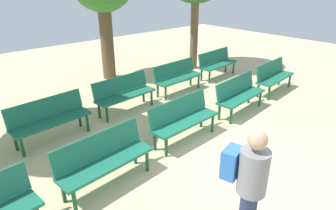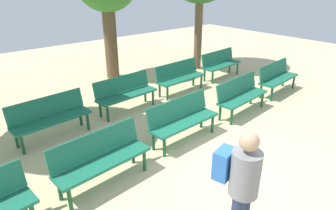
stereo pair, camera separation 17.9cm
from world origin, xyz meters
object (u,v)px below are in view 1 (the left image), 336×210
at_px(bench_r0_c1, 104,157).
at_px(bench_r1_c4, 217,62).
at_px(bench_r0_c3, 239,93).
at_px(bench_r1_c1, 50,117).
at_px(bench_r1_c3, 177,75).
at_px(bench_r0_c2, 183,117).
at_px(bench_r1_c2, 124,92).
at_px(visitor_with_backpack, 248,184).
at_px(bench_r0_c4, 273,75).

relative_size(bench_r0_c1, bench_r1_c4, 1.00).
distance_m(bench_r0_c3, bench_r1_c4, 2.84).
distance_m(bench_r1_c1, bench_r1_c3, 3.85).
xyz_separation_m(bench_r0_c1, bench_r1_c1, (-0.08, 2.02, 0.00)).
height_order(bench_r0_c2, bench_r1_c2, same).
bearing_deg(bench_r1_c2, visitor_with_backpack, -109.12).
height_order(bench_r1_c2, visitor_with_backpack, visitor_with_backpack).
bearing_deg(visitor_with_backpack, bench_r0_c2, -131.90).
bearing_deg(bench_r0_c2, bench_r1_c4, 28.29).
height_order(bench_r0_c4, bench_r1_c2, same).
distance_m(bench_r0_c2, bench_r0_c4, 3.94).
bearing_deg(bench_r0_c3, bench_r1_c2, 131.59).
bearing_deg(visitor_with_backpack, bench_r1_c3, -138.21).
height_order(bench_r0_c4, bench_r1_c3, same).
xyz_separation_m(bench_r0_c4, bench_r1_c2, (-4.02, 1.74, 0.00)).
relative_size(bench_r0_c1, bench_r1_c1, 1.00).
xyz_separation_m(bench_r0_c1, bench_r0_c2, (1.95, 0.20, 0.00)).
bearing_deg(bench_r1_c2, bench_r0_c1, -133.97).
xyz_separation_m(bench_r0_c3, bench_r1_c3, (-0.18, 2.04, 0.00)).
height_order(bench_r0_c3, bench_r1_c2, same).
bearing_deg(bench_r1_c4, bench_r0_c1, -161.36).
xyz_separation_m(bench_r0_c3, bench_r1_c2, (-2.08, 1.94, 0.00)).
height_order(bench_r0_c2, bench_r1_c1, same).
xyz_separation_m(bench_r0_c2, bench_r1_c2, (-0.09, 2.00, 0.00)).
xyz_separation_m(bench_r0_c2, visitor_with_backpack, (-1.29, -2.40, 0.43)).
bearing_deg(visitor_with_backpack, bench_r0_c4, -166.59).
bearing_deg(bench_r0_c1, visitor_with_backpack, -77.87).
relative_size(bench_r0_c3, bench_r1_c4, 1.00).
distance_m(bench_r0_c2, bench_r1_c4, 4.40).
bearing_deg(bench_r1_c1, bench_r0_c3, -28.08).
relative_size(bench_r0_c1, bench_r0_c4, 1.00).
xyz_separation_m(bench_r0_c1, visitor_with_backpack, (0.66, -2.20, 0.43)).
relative_size(bench_r1_c2, bench_r1_c3, 1.00).
distance_m(bench_r1_c3, bench_r1_c4, 1.98).
bearing_deg(bench_r0_c4, bench_r1_c3, 133.65).
bearing_deg(bench_r0_c1, bench_r0_c2, 1.44).
bearing_deg(bench_r1_c2, bench_r1_c3, -1.02).
height_order(bench_r1_c1, visitor_with_backpack, visitor_with_backpack).
bearing_deg(bench_r0_c2, visitor_with_backpack, -120.88).
distance_m(bench_r0_c3, bench_r1_c1, 4.38).
distance_m(bench_r0_c1, bench_r1_c2, 2.88).
bearing_deg(visitor_with_backpack, bench_r1_c1, -93.66).
relative_size(bench_r0_c2, bench_r0_c3, 0.99).
bearing_deg(bench_r0_c3, bench_r1_c4, 45.51).
bearing_deg(bench_r1_c2, bench_r0_c2, -91.27).
xyz_separation_m(bench_r0_c2, bench_r1_c4, (3.78, 2.26, 0.00)).
relative_size(bench_r0_c4, bench_r1_c3, 1.01).
bearing_deg(bench_r0_c1, bench_r1_c4, 18.75).
relative_size(bench_r0_c1, bench_r1_c2, 1.00).
bearing_deg(bench_r1_c2, bench_r0_c3, -46.94).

